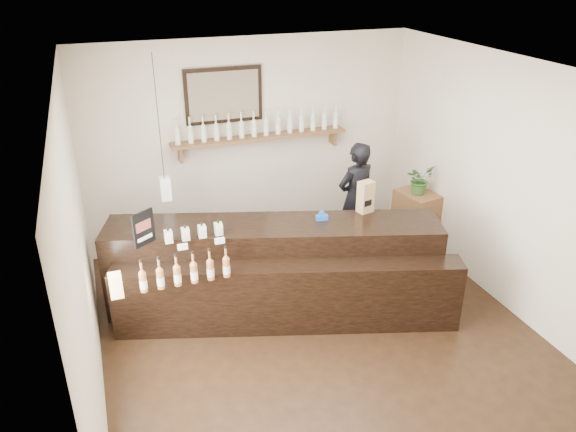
# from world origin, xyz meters

# --- Properties ---
(ground) EXTENTS (5.00, 5.00, 0.00)m
(ground) POSITION_xyz_m (0.00, 0.00, 0.00)
(ground) COLOR black
(ground) RESTS_ON ground
(room_shell) EXTENTS (5.00, 5.00, 5.00)m
(room_shell) POSITION_xyz_m (0.00, 0.00, 1.70)
(room_shell) COLOR beige
(room_shell) RESTS_ON ground
(back_wall_decor) EXTENTS (2.66, 0.96, 1.69)m
(back_wall_decor) POSITION_xyz_m (-0.14, 2.37, 1.75)
(back_wall_decor) COLOR brown
(back_wall_decor) RESTS_ON ground
(counter) EXTENTS (3.75, 2.07, 1.21)m
(counter) POSITION_xyz_m (-0.28, 0.56, 0.49)
(counter) COLOR black
(counter) RESTS_ON ground
(promo_sign) EXTENTS (0.23, 0.17, 0.37)m
(promo_sign) POSITION_xyz_m (-1.66, 0.69, 1.22)
(promo_sign) COLOR black
(promo_sign) RESTS_ON counter
(paper_bag) EXTENTS (0.20, 0.17, 0.37)m
(paper_bag) POSITION_xyz_m (0.82, 0.65, 1.23)
(paper_bag) COLOR olive
(paper_bag) RESTS_ON counter
(tape_dispenser) EXTENTS (0.14, 0.07, 0.11)m
(tape_dispenser) POSITION_xyz_m (0.27, 0.61, 1.08)
(tape_dispenser) COLOR #184CA8
(tape_dispenser) RESTS_ON counter
(side_cabinet) EXTENTS (0.51, 0.63, 0.82)m
(side_cabinet) POSITION_xyz_m (2.00, 1.37, 0.41)
(side_cabinet) COLOR brown
(side_cabinet) RESTS_ON ground
(potted_plant) EXTENTS (0.44, 0.41, 0.40)m
(potted_plant) POSITION_xyz_m (2.00, 1.37, 1.01)
(potted_plant) COLOR #315F26
(potted_plant) RESTS_ON side_cabinet
(shopkeeper) EXTENTS (0.72, 0.56, 1.76)m
(shopkeeper) POSITION_xyz_m (1.16, 1.55, 0.88)
(shopkeeper) COLOR black
(shopkeeper) RESTS_ON ground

